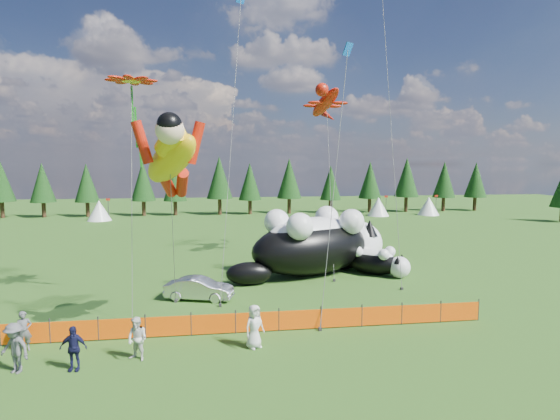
% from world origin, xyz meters
% --- Properties ---
extents(ground, '(160.00, 160.00, 0.00)m').
position_xyz_m(ground, '(0.00, 0.00, 0.00)').
color(ground, '#163D0B').
rests_on(ground, ground).
extents(safety_fence, '(22.06, 0.06, 1.10)m').
position_xyz_m(safety_fence, '(0.00, -3.00, 0.50)').
color(safety_fence, '#262626').
rests_on(safety_fence, ground).
extents(tree_line, '(90.00, 4.00, 8.00)m').
position_xyz_m(tree_line, '(0.00, 45.00, 4.00)').
color(tree_line, black).
rests_on(tree_line, ground).
extents(festival_tents, '(50.00, 3.20, 2.80)m').
position_xyz_m(festival_tents, '(11.00, 40.00, 1.40)').
color(festival_tents, white).
rests_on(festival_tents, ground).
extents(cat_large, '(12.04, 8.08, 4.61)m').
position_xyz_m(cat_large, '(5.31, 7.42, 2.19)').
color(cat_large, black).
rests_on(cat_large, ground).
extents(cat_small, '(4.51, 4.24, 1.99)m').
position_xyz_m(cat_small, '(9.21, 6.48, 0.95)').
color(cat_small, black).
rests_on(cat_small, ground).
extents(car, '(4.09, 2.34, 1.28)m').
position_xyz_m(car, '(-2.87, 2.39, 0.64)').
color(car, silver).
rests_on(car, ground).
extents(spectator_a, '(0.72, 0.61, 1.67)m').
position_xyz_m(spectator_a, '(-9.78, -3.63, 0.84)').
color(spectator_a, '#525357').
rests_on(spectator_a, ground).
extents(spectator_b, '(0.98, 0.86, 1.74)m').
position_xyz_m(spectator_b, '(-4.95, -5.23, 0.87)').
color(spectator_b, silver).
rests_on(spectator_b, ground).
extents(spectator_c, '(1.04, 0.59, 1.71)m').
position_xyz_m(spectator_c, '(-7.17, -5.75, 0.86)').
color(spectator_c, '#141538').
rests_on(spectator_c, ground).
extents(spectator_d, '(1.38, 1.09, 1.91)m').
position_xyz_m(spectator_d, '(-9.25, -5.68, 0.95)').
color(spectator_d, '#525357').
rests_on(spectator_d, ground).
extents(spectator_e, '(1.08, 0.97, 1.85)m').
position_xyz_m(spectator_e, '(-0.27, -4.68, 0.93)').
color(spectator_e, silver).
rests_on(spectator_e, ground).
extents(superhero_kite, '(6.05, 7.77, 10.64)m').
position_xyz_m(superhero_kite, '(-3.74, -2.60, 7.94)').
color(superhero_kite, '#EFB70C').
rests_on(superhero_kite, ground).
extents(gecko_kite, '(4.42, 11.05, 14.84)m').
position_xyz_m(gecko_kite, '(6.88, 12.42, 12.61)').
color(gecko_kite, red).
rests_on(gecko_kite, ground).
extents(flower_kite, '(3.65, 5.54, 12.59)m').
position_xyz_m(flower_kite, '(-6.23, 2.40, 12.03)').
color(flower_kite, red).
rests_on(flower_kite, ground).
extents(diamond_kite_a, '(2.27, 7.17, 20.01)m').
position_xyz_m(diamond_kite_a, '(-0.11, 7.34, 17.92)').
color(diamond_kite_a, blue).
rests_on(diamond_kite_a, ground).
extents(diamond_kite_c, '(2.50, 3.29, 14.26)m').
position_xyz_m(diamond_kite_c, '(4.78, -0.51, 12.67)').
color(diamond_kite_c, blue).
rests_on(diamond_kite_c, ground).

